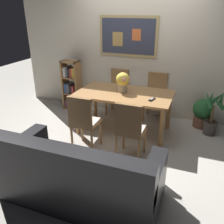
{
  "coord_description": "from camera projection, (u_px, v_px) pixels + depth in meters",
  "views": [
    {
      "loc": [
        1.2,
        -3.38,
        2.08
      ],
      "look_at": [
        0.04,
        -0.32,
        0.65
      ],
      "focal_mm": 38.55,
      "sensor_mm": 36.0,
      "label": 1
    }
  ],
  "objects": [
    {
      "name": "ground_plane",
      "position": [
        116.0,
        139.0,
        4.11
      ],
      "size": [
        12.0,
        12.0,
        0.0
      ],
      "primitive_type": "plane",
      "color": "#B7B2A8"
    },
    {
      "name": "wall_back_with_painting",
      "position": [
        139.0,
        50.0,
        4.72
      ],
      "size": [
        5.2,
        0.14,
        2.6
      ],
      "color": "beige",
      "rests_on": "ground_plane"
    },
    {
      "name": "dining_table",
      "position": [
        124.0,
        98.0,
        4.15
      ],
      "size": [
        1.62,
        0.92,
        0.73
      ],
      "color": "#9E7042",
      "rests_on": "ground_plane"
    },
    {
      "name": "dining_chair_far_left",
      "position": [
        118.0,
        88.0,
        5.0
      ],
      "size": [
        0.4,
        0.41,
        0.91
      ],
      "color": "#9E7042",
      "rests_on": "ground_plane"
    },
    {
      "name": "dining_chair_near_right",
      "position": [
        130.0,
        127.0,
        3.38
      ],
      "size": [
        0.4,
        0.41,
        0.91
      ],
      "color": "#9E7042",
      "rests_on": "ground_plane"
    },
    {
      "name": "dining_chair_near_left",
      "position": [
        83.0,
        119.0,
        3.61
      ],
      "size": [
        0.4,
        0.41,
        0.91
      ],
      "color": "#9E7042",
      "rests_on": "ground_plane"
    },
    {
      "name": "dining_chair_far_right",
      "position": [
        156.0,
        92.0,
        4.74
      ],
      "size": [
        0.4,
        0.41,
        0.91
      ],
      "color": "#9E7042",
      "rests_on": "ground_plane"
    },
    {
      "name": "leather_couch",
      "position": [
        79.0,
        177.0,
        2.72
      ],
      "size": [
        1.8,
        0.84,
        0.84
      ],
      "color": "black",
      "rests_on": "ground_plane"
    },
    {
      "name": "bookshelf",
      "position": [
        72.0,
        87.0,
        5.23
      ],
      "size": [
        0.36,
        0.28,
        1.06
      ],
      "color": "#9E7042",
      "rests_on": "ground_plane"
    },
    {
      "name": "potted_ivy",
      "position": [
        203.0,
        113.0,
        4.45
      ],
      "size": [
        0.37,
        0.37,
        0.56
      ],
      "color": "brown",
      "rests_on": "ground_plane"
    },
    {
      "name": "potted_palm",
      "position": [
        212.0,
        115.0,
        4.15
      ],
      "size": [
        0.4,
        0.41,
        0.85
      ],
      "color": "#4C4742",
      "rests_on": "ground_plane"
    },
    {
      "name": "flower_vase",
      "position": [
        123.0,
        81.0,
        4.07
      ],
      "size": [
        0.23,
        0.23,
        0.34
      ],
      "color": "tan",
      "rests_on": "dining_table"
    },
    {
      "name": "tv_remote",
      "position": [
        152.0,
        99.0,
        3.8
      ],
      "size": [
        0.08,
        0.16,
        0.02
      ],
      "color": "black",
      "rests_on": "dining_table"
    }
  ]
}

